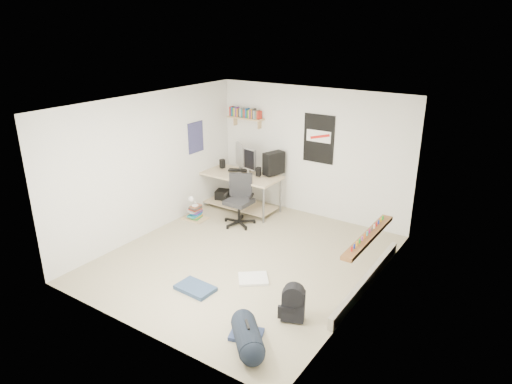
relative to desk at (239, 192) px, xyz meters
The scene contains 26 objects.
floor 2.13m from the desk, 51.85° to the right, with size 4.00×4.50×0.01m, color gray.
ceiling 2.99m from the desk, 51.85° to the right, with size 4.00×4.50×0.01m, color white.
back_wall 1.68m from the desk, 25.19° to the left, with size 4.00×0.01×2.50m, color silver.
left_wall 2.00m from the desk, 113.37° to the right, with size 0.01×4.50×2.50m, color silver.
right_wall 3.79m from the desk, 26.53° to the right, with size 0.01×4.50×2.50m, color silver.
desk is the anchor object (origin of this frame).
monitor_left 0.67m from the desk, 112.20° to the left, with size 0.42×0.10×0.46m, color #AFAFB4.
monitor_right 0.67m from the desk, 13.01° to the left, with size 0.39×0.10×0.43m, color #AAA9AE.
pc_tower 0.95m from the desk, 26.64° to the left, with size 0.20×0.42×0.44m, color black.
keyboard 0.45m from the desk, 117.03° to the left, with size 0.44×0.16×0.02m, color black.
speaker_left 0.69m from the desk, behind, with size 0.09×0.09×0.18m, color black.
speaker_right 0.68m from the desk, ahead, with size 0.09×0.09×0.17m, color black.
office_chair 0.77m from the desk, 54.18° to the right, with size 0.63×0.63×0.96m, color black.
wall_shelf 1.51m from the desk, 107.59° to the left, with size 0.80×0.22×0.24m, color tan.
poster_back_wall 1.96m from the desk, 22.01° to the left, with size 0.62×0.03×0.92m, color black.
poster_left_wall 1.40m from the desk, 147.15° to the right, with size 0.02×0.42×0.60m, color navy.
window 3.68m from the desk, 22.55° to the right, with size 0.10×1.50×1.26m, color brown.
baseboard_heater 3.53m from the desk, 22.51° to the right, with size 0.08×2.50×0.18m, color #B7B2A8.
backpack 3.80m from the desk, 43.79° to the right, with size 0.29×0.23×0.39m, color black.
duffel_bag 4.26m from the desk, 53.01° to the right, with size 0.30×0.30×0.60m, color black.
tshirt 2.79m from the desk, 50.00° to the right, with size 0.43×0.36×0.04m, color silver.
jeans_a 3.09m from the desk, 66.12° to the right, with size 0.55×0.35×0.06m, color navy.
jeans_b 4.07m from the desk, 53.09° to the right, with size 0.39×0.30×0.05m, color navy.
book_stack 0.99m from the desk, 115.46° to the right, with size 0.43×0.35×0.29m, color brown.
desk_lamp 0.98m from the desk, 113.90° to the right, with size 0.13×0.21×0.21m, color white.
subwoofer 0.51m from the desk, behind, with size 0.28×0.28×0.31m, color black.
Camera 1 is at (3.79, -5.37, 3.61)m, focal length 32.00 mm.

